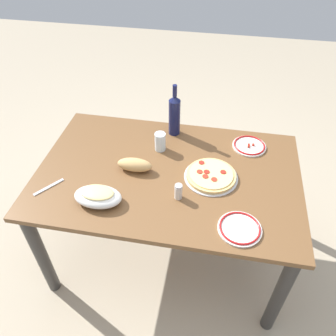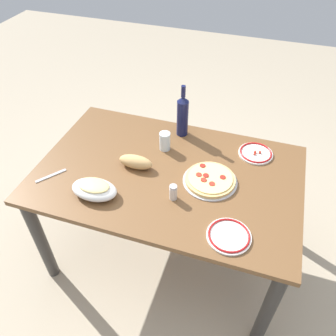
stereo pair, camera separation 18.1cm
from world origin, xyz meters
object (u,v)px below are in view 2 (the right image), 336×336
at_px(baked_pasta_dish, 94,189).
at_px(wine_bottle, 183,115).
at_px(pepperoni_pizza, 210,180).
at_px(bread_loaf, 136,162).
at_px(side_plate_near, 256,153).
at_px(side_plate_far, 229,236).
at_px(spice_shaker, 173,192).
at_px(water_glass, 165,141).
at_px(dining_table, 168,186).

distance_m(baked_pasta_dish, wine_bottle, 0.70).
height_order(pepperoni_pizza, bread_loaf, bread_loaf).
height_order(side_plate_near, side_plate_far, side_plate_near).
distance_m(wine_bottle, side_plate_near, 0.48).
xyz_separation_m(baked_pasta_dish, side_plate_far, (-0.70, 0.05, -0.03)).
distance_m(baked_pasta_dish, spice_shaker, 0.40).
distance_m(water_glass, side_plate_near, 0.53).
relative_size(side_plate_near, side_plate_far, 0.97).
bearing_deg(spice_shaker, baked_pasta_dish, 14.20).
relative_size(dining_table, bread_loaf, 7.42).
bearing_deg(dining_table, bread_loaf, 4.77).
height_order(dining_table, side_plate_far, side_plate_far).
height_order(side_plate_far, spice_shaker, spice_shaker).
height_order(dining_table, bread_loaf, bread_loaf).
distance_m(water_glass, spice_shaker, 0.40).
bearing_deg(spice_shaker, dining_table, -64.15).
relative_size(water_glass, side_plate_far, 0.55).
relative_size(dining_table, side_plate_far, 6.99).
height_order(wine_bottle, bread_loaf, wine_bottle).
relative_size(baked_pasta_dish, side_plate_near, 1.22).
relative_size(pepperoni_pizza, wine_bottle, 0.88).
xyz_separation_m(wine_bottle, water_glass, (0.05, 0.17, -0.08)).
bearing_deg(spice_shaker, pepperoni_pizza, -130.82).
height_order(baked_pasta_dish, wine_bottle, wine_bottle).
relative_size(pepperoni_pizza, side_plate_far, 1.42).
bearing_deg(pepperoni_pizza, side_plate_far, 116.65).
relative_size(wine_bottle, bread_loaf, 1.71).
distance_m(dining_table, wine_bottle, 0.44).
relative_size(dining_table, wine_bottle, 4.34).
height_order(side_plate_near, bread_loaf, bread_loaf).
distance_m(water_glass, side_plate_far, 0.70).
height_order(dining_table, pepperoni_pizza, pepperoni_pizza).
bearing_deg(side_plate_far, baked_pasta_dish, -4.03).
height_order(wine_bottle, side_plate_near, wine_bottle).
bearing_deg(pepperoni_pizza, wine_bottle, -54.21).
height_order(water_glass, spice_shaker, water_glass).
relative_size(pepperoni_pizza, bread_loaf, 1.50).
distance_m(baked_pasta_dish, water_glass, 0.51).
xyz_separation_m(baked_pasta_dish, water_glass, (-0.22, -0.46, 0.01)).
distance_m(dining_table, water_glass, 0.26).
distance_m(wine_bottle, side_plate_far, 0.81).
xyz_separation_m(wine_bottle, side_plate_near, (-0.46, 0.06, -0.13)).
height_order(water_glass, side_plate_near, water_glass).
relative_size(side_plate_far, spice_shaker, 2.35).
relative_size(bread_loaf, spice_shaker, 2.22).
bearing_deg(baked_pasta_dish, water_glass, -115.74).
bearing_deg(baked_pasta_dish, side_plate_near, -142.04).
relative_size(dining_table, baked_pasta_dish, 5.96).
bearing_deg(bread_loaf, water_glass, -116.66).
xyz_separation_m(pepperoni_pizza, wine_bottle, (0.26, -0.36, 0.12)).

